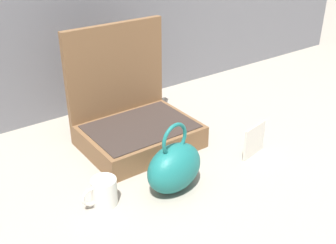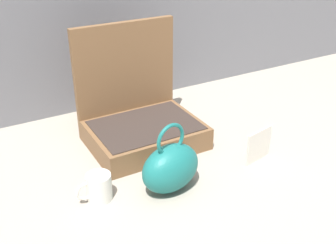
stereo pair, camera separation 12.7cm
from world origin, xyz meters
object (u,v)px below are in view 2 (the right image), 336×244
(open_suitcase, at_px, (140,118))
(teal_pouch_handbag, at_px, (171,167))
(coffee_mug, at_px, (98,187))
(info_card_left, at_px, (259,145))

(open_suitcase, xyz_separation_m, teal_pouch_handbag, (-0.05, -0.32, -0.01))
(teal_pouch_handbag, height_order, coffee_mug, teal_pouch_handbag)
(coffee_mug, distance_m, info_card_left, 0.55)
(open_suitcase, relative_size, info_card_left, 3.53)
(open_suitcase, height_order, info_card_left, open_suitcase)
(open_suitcase, xyz_separation_m, info_card_left, (0.29, -0.32, -0.03))
(open_suitcase, bearing_deg, info_card_left, -48.44)
(info_card_left, bearing_deg, coffee_mug, 161.87)
(open_suitcase, height_order, teal_pouch_handbag, open_suitcase)
(teal_pouch_handbag, bearing_deg, coffee_mug, 164.11)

